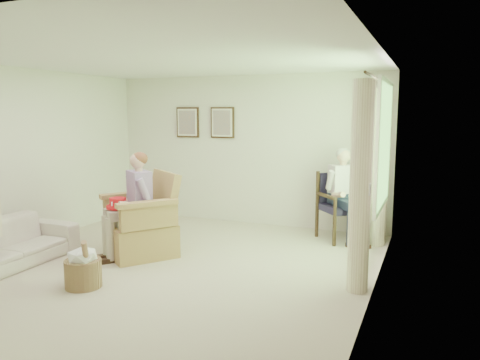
{
  "coord_description": "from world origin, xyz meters",
  "views": [
    {
      "loc": [
        3.03,
        -4.89,
        1.95
      ],
      "look_at": [
        0.64,
        0.89,
        1.05
      ],
      "focal_mm": 35.0,
      "sensor_mm": 36.0,
      "label": 1
    }
  ],
  "objects_px": {
    "wood_armchair": "(344,203)",
    "sofa": "(0,245)",
    "person_wicker": "(134,197)",
    "person_dark": "(343,188)",
    "red_hat": "(118,204)",
    "wicker_armchair": "(142,228)",
    "hatbox": "(83,267)"
  },
  "relations": [
    {
      "from": "wood_armchair",
      "to": "sofa",
      "type": "relative_size",
      "value": 0.51
    },
    {
      "from": "sofa",
      "to": "person_wicker",
      "type": "bearing_deg",
      "value": -51.73
    },
    {
      "from": "person_dark",
      "to": "red_hat",
      "type": "height_order",
      "value": "person_dark"
    },
    {
      "from": "wood_armchair",
      "to": "sofa",
      "type": "bearing_deg",
      "value": 179.34
    },
    {
      "from": "person_wicker",
      "to": "red_hat",
      "type": "distance_m",
      "value": 0.23
    },
    {
      "from": "person_wicker",
      "to": "red_hat",
      "type": "relative_size",
      "value": 4.64
    },
    {
      "from": "sofa",
      "to": "wicker_armchair",
      "type": "bearing_deg",
      "value": -47.9
    },
    {
      "from": "wicker_armchair",
      "to": "sofa",
      "type": "relative_size",
      "value": 0.57
    },
    {
      "from": "wicker_armchair",
      "to": "person_wicker",
      "type": "relative_size",
      "value": 0.82
    },
    {
      "from": "person_dark",
      "to": "hatbox",
      "type": "xyz_separation_m",
      "value": [
        -2.34,
        -3.06,
        -0.59
      ]
    },
    {
      "from": "person_wicker",
      "to": "person_dark",
      "type": "distance_m",
      "value": 3.1
    },
    {
      "from": "red_hat",
      "to": "hatbox",
      "type": "bearing_deg",
      "value": -75.37
    },
    {
      "from": "sofa",
      "to": "person_dark",
      "type": "xyz_separation_m",
      "value": [
        3.76,
        2.93,
        0.53
      ]
    },
    {
      "from": "red_hat",
      "to": "wood_armchair",
      "type": "bearing_deg",
      "value": 40.34
    },
    {
      "from": "person_wicker",
      "to": "wicker_armchair",
      "type": "bearing_deg",
      "value": 127.08
    },
    {
      "from": "red_hat",
      "to": "hatbox",
      "type": "xyz_separation_m",
      "value": [
        0.26,
        -1.01,
        -0.52
      ]
    },
    {
      "from": "wicker_armchair",
      "to": "wood_armchair",
      "type": "height_order",
      "value": "wicker_armchair"
    },
    {
      "from": "wood_armchair",
      "to": "red_hat",
      "type": "xyz_separation_m",
      "value": [
        -2.61,
        -2.21,
        0.19
      ]
    },
    {
      "from": "wicker_armchair",
      "to": "wood_armchair",
      "type": "bearing_deg",
      "value": 75.09
    },
    {
      "from": "person_dark",
      "to": "red_hat",
      "type": "xyz_separation_m",
      "value": [
        -2.61,
        -2.04,
        -0.07
      ]
    },
    {
      "from": "wood_armchair",
      "to": "person_wicker",
      "type": "xyz_separation_m",
      "value": [
        -2.45,
        -2.06,
        0.27
      ]
    },
    {
      "from": "wood_armchair",
      "to": "sofa",
      "type": "distance_m",
      "value": 4.88
    },
    {
      "from": "wood_armchair",
      "to": "person_wicker",
      "type": "distance_m",
      "value": 3.21
    },
    {
      "from": "person_wicker",
      "to": "red_hat",
      "type": "bearing_deg",
      "value": -99.41
    },
    {
      "from": "wicker_armchair",
      "to": "red_hat",
      "type": "distance_m",
      "value": 0.51
    },
    {
      "from": "wood_armchair",
      "to": "wicker_armchair",
      "type": "bearing_deg",
      "value": 177.85
    },
    {
      "from": "red_hat",
      "to": "hatbox",
      "type": "height_order",
      "value": "red_hat"
    },
    {
      "from": "wood_armchair",
      "to": "sofa",
      "type": "xyz_separation_m",
      "value": [
        -3.76,
        -3.1,
        -0.27
      ]
    },
    {
      "from": "wood_armchair",
      "to": "person_dark",
      "type": "xyz_separation_m",
      "value": [
        0.0,
        -0.17,
        0.26
      ]
    },
    {
      "from": "sofa",
      "to": "hatbox",
      "type": "xyz_separation_m",
      "value": [
        1.42,
        -0.13,
        -0.06
      ]
    },
    {
      "from": "sofa",
      "to": "person_dark",
      "type": "distance_m",
      "value": 4.79
    },
    {
      "from": "red_hat",
      "to": "sofa",
      "type": "bearing_deg",
      "value": -142.51
    }
  ]
}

